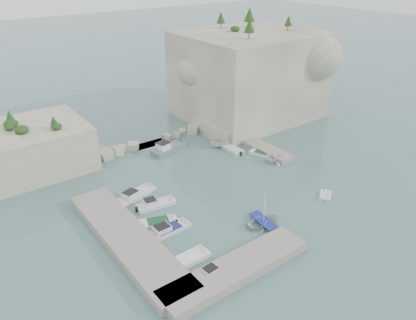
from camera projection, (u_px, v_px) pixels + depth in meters
ground at (233, 194)px, 57.73m from camera, size 400.00×400.00×0.00m
cliff_east at (249, 75)px, 82.51m from camera, size 26.00×22.00×17.00m
cliff_terrace at (225, 127)px, 76.93m from camera, size 8.00×10.00×2.50m
outcrop_west at (33, 147)px, 63.43m from camera, size 16.00×14.00×7.00m
quay_west at (128, 239)px, 47.75m from camera, size 5.00×24.00×1.10m
quay_south at (236, 269)px, 43.23m from camera, size 18.00×4.00×1.10m
ledge_east at (256, 144)px, 71.85m from camera, size 3.00×16.00×0.80m
breakwater at (151, 140)px, 72.62m from camera, size 28.00×3.00×1.40m
motorboat_a at (136, 197)px, 57.13m from camera, size 7.16×3.97×1.40m
motorboat_b at (156, 206)px, 54.99m from camera, size 5.98×2.75×1.40m
motorboat_c at (158, 224)px, 51.33m from camera, size 5.58×3.53×0.70m
motorboat_d at (168, 232)px, 49.86m from camera, size 6.41×2.08×1.40m
motorboat_e at (190, 260)px, 45.35m from camera, size 4.86×2.03×0.70m
motorboat_f at (215, 274)px, 43.33m from camera, size 5.27×2.00×1.40m
rowboat at (263, 224)px, 51.42m from camera, size 5.07×3.86×0.98m
inflatable_dinghy at (325, 197)px, 57.14m from camera, size 3.14×2.78×0.44m
tender_east_a at (273, 162)px, 66.61m from camera, size 4.48×4.11×1.99m
tender_east_b at (261, 155)px, 68.86m from camera, size 3.04×4.70×0.70m
tender_east_c at (231, 150)px, 70.72m from camera, size 1.91×5.64×0.70m
tender_east_d at (222, 147)px, 71.89m from camera, size 4.54×2.52×1.66m
work_boat at (169, 151)px, 70.44m from camera, size 7.94×4.06×2.20m
rowboat_mast at (265, 207)px, 50.24m from camera, size 0.10×0.10×4.20m
vegetation at (226, 29)px, 76.48m from camera, size 53.48×13.88×13.40m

